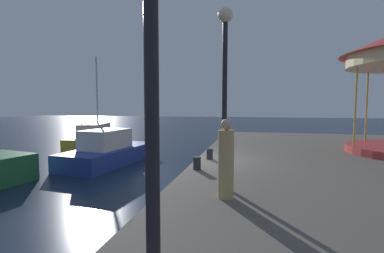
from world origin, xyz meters
The scene contains 8 objects.
ground_plane centered at (0.00, 0.00, 0.00)m, with size 120.00×120.00×0.00m, color #162338.
motorboat_blue centered at (-4.75, 1.85, 0.61)m, with size 2.67×5.36×1.67m.
sailboat_yellow centered at (-8.84, 7.21, 0.59)m, with size 3.47×6.95×6.30m.
lamp_post_mid_promenade centered at (1.38, -3.33, 3.73)m, with size 0.36×0.36×4.29m.
bollard_south centered at (0.37, -1.68, 1.00)m, with size 0.24×0.24×0.40m, color #2D2D33.
bollard_center centered at (0.46, 4.63, 1.00)m, with size 0.24×0.24×0.40m, color #2D2D33.
bollard_north centered at (0.49, 0.03, 1.00)m, with size 0.24×0.24×0.40m, color #2D2D33.
person_far_corner centered at (1.51, -4.10, 1.60)m, with size 0.34×0.34×1.71m.
Camera 1 is at (2.06, -9.81, 2.78)m, focal length 25.20 mm.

